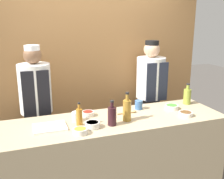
% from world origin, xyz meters
% --- Properties ---
extents(cabinet_wall, '(3.23, 0.18, 2.40)m').
position_xyz_m(cabinet_wall, '(0.00, 1.09, 1.20)').
color(cabinet_wall, olive).
rests_on(cabinet_wall, ground_plane).
extents(counter, '(2.29, 0.70, 0.93)m').
position_xyz_m(counter, '(0.00, 0.00, 0.47)').
color(counter, tan).
rests_on(counter, ground_plane).
extents(sauce_bowl_brown, '(0.15, 0.15, 0.04)m').
position_xyz_m(sauce_bowl_brown, '(0.73, -0.16, 0.95)').
color(sauce_bowl_brown, silver).
rests_on(sauce_bowl_brown, counter).
extents(sauce_bowl_yellow, '(0.13, 0.13, 0.05)m').
position_xyz_m(sauce_bowl_yellow, '(-0.43, -0.23, 0.96)').
color(sauce_bowl_yellow, silver).
rests_on(sauce_bowl_yellow, counter).
extents(sauce_bowl_purple, '(0.14, 0.14, 0.06)m').
position_xyz_m(sauce_bowl_purple, '(-0.29, -0.13, 0.96)').
color(sauce_bowl_purple, silver).
rests_on(sauce_bowl_purple, counter).
extents(sauce_bowl_green, '(0.15, 0.15, 0.05)m').
position_xyz_m(sauce_bowl_green, '(0.71, 0.08, 0.96)').
color(sauce_bowl_green, silver).
rests_on(sauce_bowl_green, counter).
extents(sauce_bowl_red, '(0.13, 0.13, 0.05)m').
position_xyz_m(sauce_bowl_red, '(-0.25, 0.19, 0.96)').
color(sauce_bowl_red, silver).
rests_on(sauce_bowl_red, counter).
extents(cutting_board, '(0.31, 0.24, 0.02)m').
position_xyz_m(cutting_board, '(-0.68, -0.01, 0.94)').
color(cutting_board, white).
rests_on(cutting_board, counter).
extents(bottle_amber, '(0.06, 0.06, 0.23)m').
position_xyz_m(bottle_amber, '(-0.40, -0.04, 1.02)').
color(bottle_amber, '#9E661E').
rests_on(bottle_amber, counter).
extents(bottle_wine, '(0.08, 0.08, 0.25)m').
position_xyz_m(bottle_wine, '(-0.10, -0.13, 1.03)').
color(bottle_wine, black).
rests_on(bottle_wine, counter).
extents(bottle_vinegar, '(0.08, 0.08, 0.30)m').
position_xyz_m(bottle_vinegar, '(0.08, -0.07, 1.05)').
color(bottle_vinegar, olive).
rests_on(bottle_vinegar, counter).
extents(bottle_oil, '(0.09, 0.09, 0.25)m').
position_xyz_m(bottle_oil, '(0.98, 0.18, 1.03)').
color(bottle_oil, olive).
rests_on(bottle_oil, counter).
extents(cup_steel, '(0.09, 0.09, 0.10)m').
position_xyz_m(cup_steel, '(-0.40, 0.08, 0.98)').
color(cup_steel, '#B7B7BC').
rests_on(cup_steel, counter).
extents(cup_blue, '(0.09, 0.09, 0.10)m').
position_xyz_m(cup_blue, '(0.34, 0.20, 0.98)').
color(cup_blue, '#386093').
rests_on(cup_blue, counter).
extents(wooden_spoon, '(0.22, 0.04, 0.02)m').
position_xyz_m(wooden_spoon, '(0.19, 0.11, 0.94)').
color(wooden_spoon, '#B2844C').
rests_on(wooden_spoon, counter).
extents(chef_left, '(0.37, 0.37, 1.65)m').
position_xyz_m(chef_left, '(-0.75, 0.69, 0.89)').
color(chef_left, '#28282D').
rests_on(chef_left, ground_plane).
extents(chef_right, '(0.38, 0.38, 1.66)m').
position_xyz_m(chef_right, '(0.75, 0.69, 0.89)').
color(chef_right, '#28282D').
rests_on(chef_right, ground_plane).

